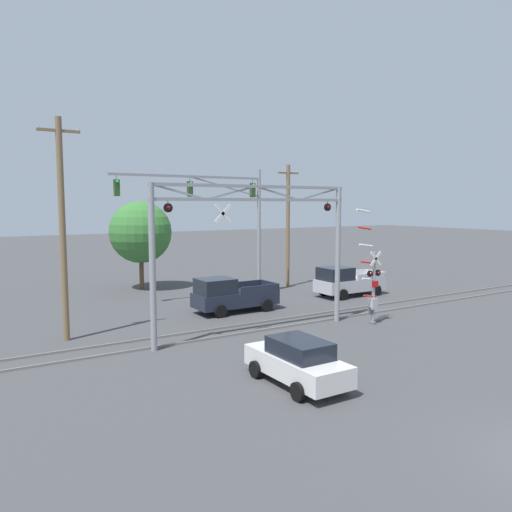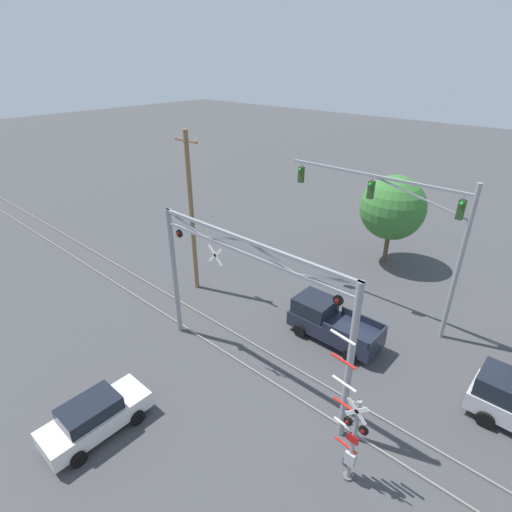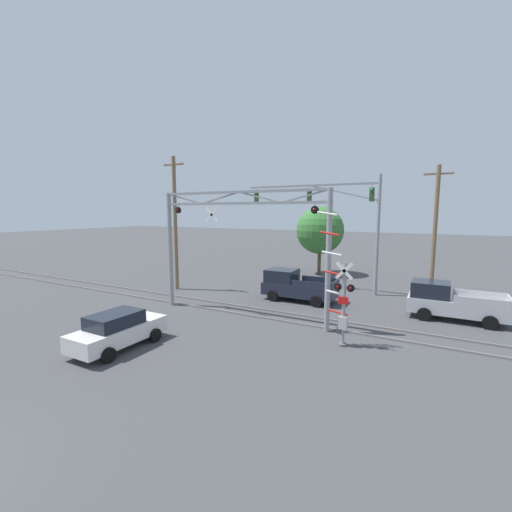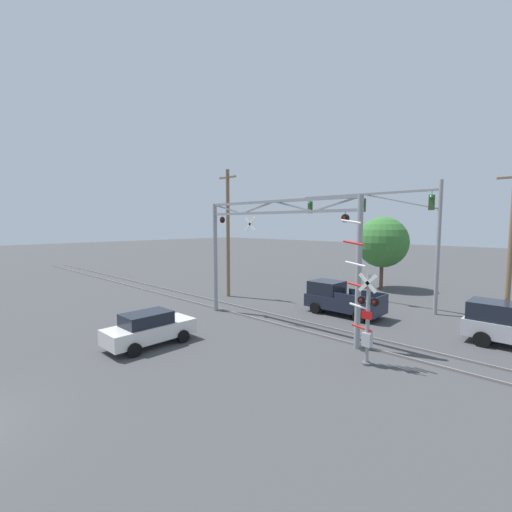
% 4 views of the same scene
% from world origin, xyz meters
% --- Properties ---
extents(rail_track_near, '(80.00, 0.08, 0.10)m').
position_xyz_m(rail_track_near, '(0.00, 14.49, 0.05)').
color(rail_track_near, gray).
rests_on(rail_track_near, ground_plane).
extents(rail_track_far, '(80.00, 0.08, 0.10)m').
position_xyz_m(rail_track_far, '(0.00, 15.92, 0.05)').
color(rail_track_far, gray).
rests_on(rail_track_far, ground_plane).
extents(crossing_gantry, '(10.32, 0.29, 7.00)m').
position_xyz_m(crossing_gantry, '(-0.01, 14.20, 4.55)').
color(crossing_gantry, gray).
rests_on(crossing_gantry, ground_plane).
extents(crossing_signal_mast, '(1.73, 0.35, 5.91)m').
position_xyz_m(crossing_signal_mast, '(6.10, 12.75, 1.98)').
color(crossing_signal_mast, gray).
rests_on(crossing_signal_mast, ground_plane).
extents(traffic_signal_span, '(10.23, 0.39, 8.43)m').
position_xyz_m(traffic_signal_span, '(3.43, 23.13, 5.79)').
color(traffic_signal_span, gray).
rests_on(traffic_signal_span, ground_plane).
extents(pickup_truck_lead, '(4.82, 2.19, 2.01)m').
position_xyz_m(pickup_truck_lead, '(1.38, 19.08, 0.97)').
color(pickup_truck_lead, '#1E2333').
rests_on(pickup_truck_lead, ground_plane).
extents(pickup_truck_following, '(4.81, 2.19, 2.01)m').
position_xyz_m(pickup_truck_following, '(10.36, 19.34, 0.97)').
color(pickup_truck_following, '#B7B7BC').
rests_on(pickup_truck_following, ground_plane).
extents(sedan_waiting, '(1.94, 4.16, 1.59)m').
position_xyz_m(sedan_waiting, '(-2.29, 7.85, 0.80)').
color(sedan_waiting, silver).
rests_on(sedan_waiting, ground_plane).
extents(utility_pole_left, '(1.80, 0.28, 9.89)m').
position_xyz_m(utility_pole_left, '(-7.81, 17.82, 5.10)').
color(utility_pole_left, brown).
rests_on(utility_pole_left, ground_plane).
extents(utility_pole_right, '(1.80, 0.28, 9.00)m').
position_xyz_m(utility_pole_right, '(9.31, 24.62, 4.64)').
color(utility_pole_right, brown).
rests_on(utility_pole_right, ground_plane).
extents(background_tree_beyond_span, '(4.43, 4.43, 6.35)m').
position_xyz_m(background_tree_beyond_span, '(-0.33, 29.25, 4.13)').
color(background_tree_beyond_span, brown).
rests_on(background_tree_beyond_span, ground_plane).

